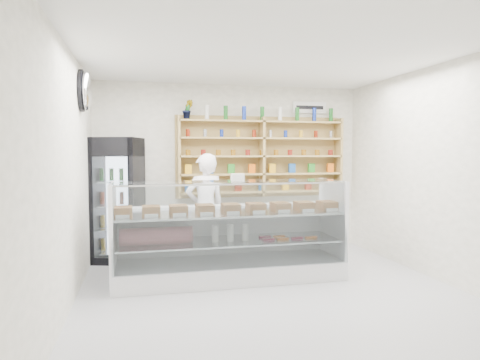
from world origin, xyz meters
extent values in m
plane|color=#9F9FA4|center=(0.00, 0.00, 0.00)|extent=(5.00, 5.00, 0.00)
plane|color=white|center=(0.00, 0.00, 2.80)|extent=(5.00, 5.00, 0.00)
plane|color=white|center=(0.00, 2.50, 1.40)|extent=(4.50, 0.00, 4.50)
plane|color=white|center=(0.00, -2.50, 1.40)|extent=(4.50, 0.00, 4.50)
plane|color=white|center=(-2.25, 0.00, 1.40)|extent=(0.00, 5.00, 5.00)
plane|color=white|center=(2.25, 0.00, 1.40)|extent=(0.00, 5.00, 5.00)
cube|color=white|center=(-0.39, 0.80, 0.12)|extent=(2.97, 0.84, 0.25)
cube|color=white|center=(-0.39, 1.19, 0.56)|extent=(2.97, 0.05, 0.62)
cube|color=silver|center=(-0.39, 0.80, 0.51)|extent=(2.85, 0.74, 0.02)
cube|color=silver|center=(-0.39, 0.80, 0.87)|extent=(2.91, 0.77, 0.02)
cube|color=silver|center=(-0.39, 0.39, 0.77)|extent=(2.91, 0.12, 1.04)
cube|color=silver|center=(-0.39, 0.75, 1.29)|extent=(2.91, 0.59, 0.01)
imported|color=white|center=(-0.57, 1.68, 0.82)|extent=(0.67, 0.52, 1.65)
cube|color=black|center=(-1.85, 2.14, 0.94)|extent=(0.83, 0.82, 1.89)
cube|color=#330436|center=(-1.77, 1.84, 1.74)|extent=(0.65, 0.21, 0.26)
cube|color=silver|center=(-1.76, 1.83, 0.86)|extent=(0.55, 0.16, 1.49)
cube|color=#A88E4F|center=(-0.90, 2.34, 1.59)|extent=(0.04, 0.28, 1.33)
cube|color=#A88E4F|center=(0.50, 2.34, 1.59)|extent=(0.04, 0.28, 1.33)
cube|color=#A88E4F|center=(1.90, 2.34, 1.59)|extent=(0.04, 0.28, 1.33)
cube|color=#A88E4F|center=(0.50, 2.34, 1.00)|extent=(2.80, 0.28, 0.03)
cube|color=#A88E4F|center=(0.50, 2.34, 1.30)|extent=(2.80, 0.28, 0.03)
cube|color=#A88E4F|center=(0.50, 2.34, 1.60)|extent=(2.80, 0.28, 0.03)
cube|color=#A88E4F|center=(0.50, 2.34, 1.90)|extent=(2.80, 0.28, 0.03)
cube|color=#A88E4F|center=(0.50, 2.34, 2.18)|extent=(2.80, 0.28, 0.03)
imported|color=#1E6626|center=(-0.75, 2.34, 2.35)|extent=(0.18, 0.15, 0.32)
ellipsoid|color=silver|center=(-2.17, 1.20, 2.45)|extent=(0.15, 0.50, 0.50)
cube|color=white|center=(1.40, 2.47, 2.45)|extent=(0.62, 0.03, 0.20)
camera|label=1|loc=(-1.51, -4.62, 1.66)|focal=32.00mm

